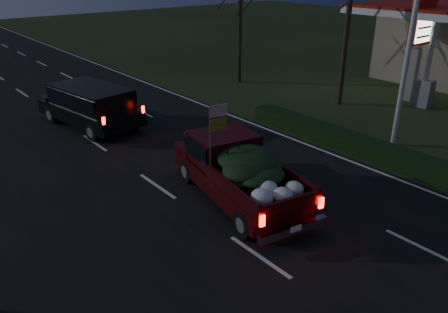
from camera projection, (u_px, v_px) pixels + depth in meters
ground at (259, 257)px, 11.19m from camera, size 120.00×120.00×0.00m
road_asphalt at (259, 257)px, 11.19m from camera, size 14.00×120.00×0.02m
hedge_row at (348, 141)px, 17.71m from camera, size 1.00×10.00×0.60m
light_pole at (416, 6)px, 15.88m from camera, size 0.50×0.90×9.16m
gas_price_pylon at (421, 30)px, 22.46m from camera, size 2.00×0.41×5.57m
gas_canopy at (424, 14)px, 24.09m from camera, size 7.10×6.10×4.88m
pickup_truck at (238, 168)px, 13.60m from camera, size 3.05×5.74×2.86m
lead_suv at (90, 102)px, 19.69m from camera, size 3.03×5.63×1.54m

